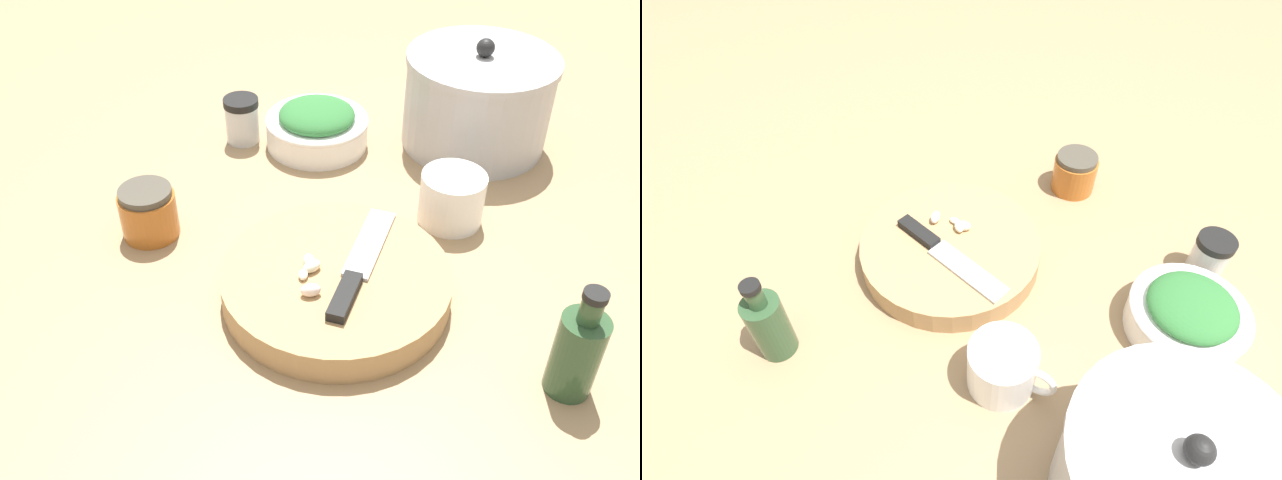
{
  "view_description": "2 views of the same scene",
  "coord_description": "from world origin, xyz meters",
  "views": [
    {
      "loc": [
        0.64,
        -0.36,
        0.62
      ],
      "look_at": [
        0.03,
        -0.04,
        0.06
      ],
      "focal_mm": 40.0,
      "sensor_mm": 36.0,
      "label": 1
    },
    {
      "loc": [
        0.08,
        0.49,
        0.62
      ],
      "look_at": [
        0.06,
        -0.01,
        0.08
      ],
      "focal_mm": 28.0,
      "sensor_mm": 36.0,
      "label": 2
    }
  ],
  "objects": [
    {
      "name": "garlic_cloves",
      "position": [
        0.07,
        -0.08,
        0.05
      ],
      "size": [
        0.07,
        0.05,
        0.02
      ],
      "color": "silver",
      "rests_on": "cutting_board"
    },
    {
      "name": "cutting_board",
      "position": [
        0.08,
        -0.04,
        0.02
      ],
      "size": [
        0.28,
        0.28,
        0.04
      ],
      "color": "tan",
      "rests_on": "ground_plane"
    },
    {
      "name": "herb_bowl",
      "position": [
        -0.25,
        0.1,
        0.03
      ],
      "size": [
        0.17,
        0.17,
        0.07
      ],
      "color": "white",
      "rests_on": "ground_plane"
    },
    {
      "name": "coffee_mug",
      "position": [
        0.01,
        0.18,
        0.04
      ],
      "size": [
        0.11,
        0.09,
        0.07
      ],
      "color": "white",
      "rests_on": "ground_plane"
    },
    {
      "name": "spice_jar",
      "position": [
        -0.32,
        -0.0,
        0.04
      ],
      "size": [
        0.06,
        0.06,
        0.08
      ],
      "color": "silver",
      "rests_on": "ground_plane"
    },
    {
      "name": "oil_bottle",
      "position": [
        0.32,
        0.11,
        0.06
      ],
      "size": [
        0.05,
        0.05,
        0.14
      ],
      "color": "#2D4C2D",
      "rests_on": "ground_plane"
    },
    {
      "name": "stock_pot",
      "position": [
        -0.14,
        0.33,
        0.08
      ],
      "size": [
        0.24,
        0.24,
        0.18
      ],
      "color": "#B2B2B7",
      "rests_on": "ground_plane"
    },
    {
      "name": "honey_jar",
      "position": [
        -0.15,
        -0.21,
        0.04
      ],
      "size": [
        0.08,
        0.08,
        0.07
      ],
      "color": "#B26023",
      "rests_on": "ground_plane"
    },
    {
      "name": "ground_plane",
      "position": [
        0.0,
        0.0,
        0.0
      ],
      "size": [
        5.0,
        5.0,
        0.0
      ],
      "primitive_type": "plane",
      "color": "#997A56"
    },
    {
      "name": "chef_knife",
      "position": [
        0.09,
        -0.02,
        0.05
      ],
      "size": [
        0.17,
        0.17,
        0.01
      ],
      "rotation": [
        0.0,
        0.0,
        0.76
      ],
      "color": "black",
      "rests_on": "cutting_board"
    }
  ]
}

